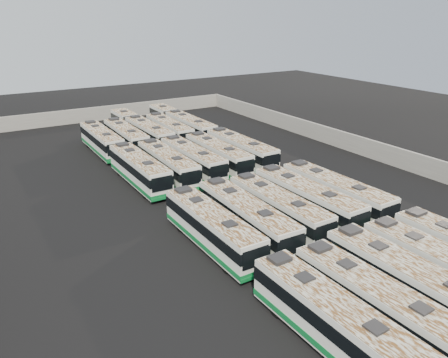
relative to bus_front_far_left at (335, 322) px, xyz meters
The scene contains 21 objects.
ground 20.63m from the bus_front_far_left, 78.53° to the left, with size 140.00×140.00×0.00m, color black.
perimeter_wall 20.57m from the bus_front_far_left, 78.53° to the left, with size 45.20×73.20×2.20m.
bus_front_far_left is the anchor object (origin of this frame).
bus_front_left 2.97m from the bus_front_far_left, ahead, with size 2.53×10.85×3.04m.
bus_front_center 5.97m from the bus_front_far_left, ahead, with size 2.49×11.27×3.17m.
bus_front_right 9.02m from the bus_front_far_left, ahead, with size 2.46×10.97×3.08m.
bus_midfront_far_left 12.18m from the bus_front_far_left, 90.57° to the left, with size 2.35×10.91×3.07m.
bus_midfront_left 12.58m from the bus_front_far_left, 76.64° to the left, with size 2.64×11.19×3.13m.
bus_midfront_center 13.72m from the bus_front_far_left, 63.93° to the left, with size 2.33×10.77×3.03m.
bus_midfront_right 15.30m from the bus_front_far_left, 53.81° to the left, with size 2.66×11.30×3.17m.
bus_midfront_far_right 17.12m from the bus_front_far_left, 45.07° to the left, with size 2.63×11.27×3.16m.
bus_midback_far_left 26.85m from the bus_front_far_left, 90.04° to the left, with size 2.41×11.10×3.12m.
bus_midback_left 26.95m from the bus_front_far_left, 83.55° to the left, with size 2.48×10.98×3.08m.
bus_midback_center 27.59m from the bus_front_far_left, 77.49° to the left, with size 2.50×10.87×3.05m.
bus_midback_right 28.23m from the bus_front_far_left, 71.40° to the left, with size 2.35×10.97×3.09m.
bus_midback_far_right 29.45m from the bus_front_far_left, 65.72° to the left, with size 2.51×11.23×3.16m.
bus_back_far_left 39.25m from the bus_front_far_left, 90.10° to the left, with size 2.31×10.84×3.05m.
bus_back_left 39.19m from the bus_front_far_left, 85.69° to the left, with size 2.50×10.97×3.08m.
bus_back_center 42.41m from the bus_front_far_left, 81.87° to the left, with size 2.57×16.95×3.07m.
bus_back_right 40.32m from the bus_front_far_left, 77.12° to the left, with size 2.56×10.90×3.05m.
bus_back_far_right 43.83m from the bus_front_far_left, 74.01° to the left, with size 2.39×17.14×3.11m.
Camera 1 is at (-18.25, -32.58, 16.20)m, focal length 35.00 mm.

